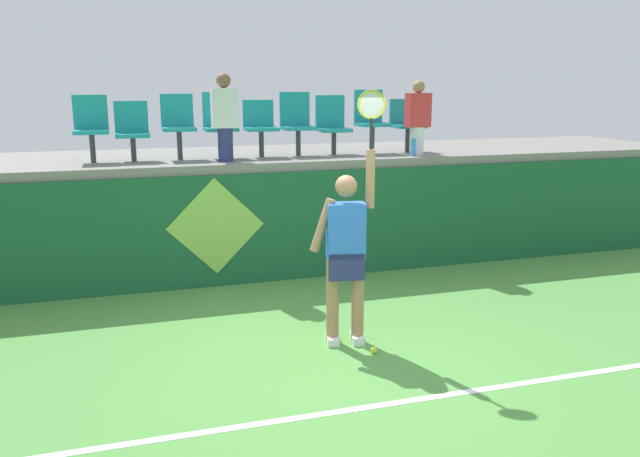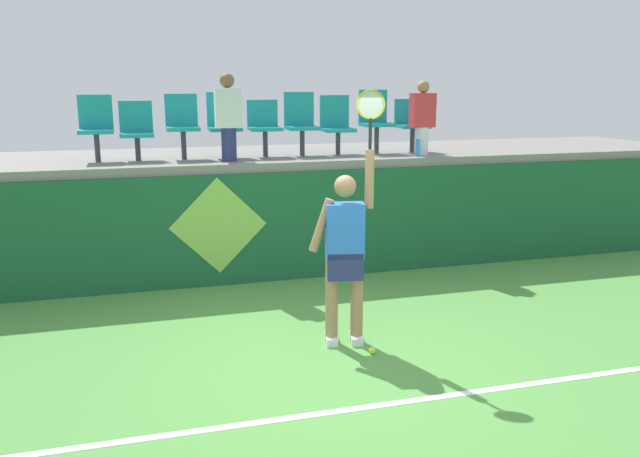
% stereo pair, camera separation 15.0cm
% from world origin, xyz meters
% --- Properties ---
extents(ground_plane, '(40.00, 40.00, 0.00)m').
position_xyz_m(ground_plane, '(0.00, 0.00, 0.00)').
color(ground_plane, '#519342').
extents(court_back_wall, '(13.71, 0.20, 1.48)m').
position_xyz_m(court_back_wall, '(0.00, 2.86, 0.74)').
color(court_back_wall, '#195633').
rests_on(court_back_wall, ground_plane).
extents(spectator_platform, '(13.71, 2.43, 0.12)m').
position_xyz_m(spectator_platform, '(0.00, 4.03, 1.54)').
color(spectator_platform, gray).
rests_on(spectator_platform, court_back_wall).
extents(court_baseline_stripe, '(12.34, 0.08, 0.01)m').
position_xyz_m(court_baseline_stripe, '(0.00, -0.87, 0.00)').
color(court_baseline_stripe, white).
rests_on(court_baseline_stripe, ground_plane).
extents(tennis_player, '(0.75, 0.33, 2.57)m').
position_xyz_m(tennis_player, '(0.24, 0.49, 0.99)').
color(tennis_player, white).
rests_on(tennis_player, ground_plane).
extents(tennis_ball, '(0.07, 0.07, 0.07)m').
position_xyz_m(tennis_ball, '(0.41, 0.14, 0.03)').
color(tennis_ball, '#D1E533').
rests_on(tennis_ball, ground_plane).
extents(water_bottle, '(0.07, 0.07, 0.25)m').
position_xyz_m(water_bottle, '(2.13, 3.03, 1.73)').
color(water_bottle, '#338CE5').
rests_on(water_bottle, spectator_platform).
extents(stadium_chair_0, '(0.44, 0.42, 0.88)m').
position_xyz_m(stadium_chair_0, '(-2.23, 3.63, 2.09)').
color(stadium_chair_0, '#38383D').
rests_on(stadium_chair_0, spectator_platform).
extents(stadium_chair_1, '(0.44, 0.42, 0.79)m').
position_xyz_m(stadium_chair_1, '(-1.71, 3.63, 2.03)').
color(stadium_chair_1, '#38383D').
rests_on(stadium_chair_1, spectator_platform).
extents(stadium_chair_2, '(0.44, 0.42, 0.88)m').
position_xyz_m(stadium_chair_2, '(-1.11, 3.63, 2.10)').
color(stadium_chair_2, '#38383D').
rests_on(stadium_chair_2, spectator_platform).
extents(stadium_chair_3, '(0.44, 0.42, 0.90)m').
position_xyz_m(stadium_chair_3, '(-0.54, 3.63, 2.10)').
color(stadium_chair_3, '#38383D').
rests_on(stadium_chair_3, spectator_platform).
extents(stadium_chair_4, '(0.44, 0.42, 0.79)m').
position_xyz_m(stadium_chair_4, '(0.03, 3.62, 2.05)').
color(stadium_chair_4, '#38383D').
rests_on(stadium_chair_4, spectator_platform).
extents(stadium_chair_5, '(0.44, 0.42, 0.90)m').
position_xyz_m(stadium_chair_5, '(0.57, 3.63, 2.09)').
color(stadium_chair_5, '#38383D').
rests_on(stadium_chair_5, spectator_platform).
extents(stadium_chair_6, '(0.44, 0.42, 0.85)m').
position_xyz_m(stadium_chair_6, '(1.11, 3.63, 2.05)').
color(stadium_chair_6, '#38383D').
rests_on(stadium_chair_6, spectator_platform).
extents(stadium_chair_7, '(0.44, 0.42, 0.93)m').
position_xyz_m(stadium_chair_7, '(1.71, 3.63, 2.12)').
color(stadium_chair_7, '#38383D').
rests_on(stadium_chair_7, spectator_platform).
extents(stadium_chair_8, '(0.44, 0.42, 0.79)m').
position_xyz_m(stadium_chair_8, '(2.28, 3.62, 2.05)').
color(stadium_chair_8, '#38383D').
rests_on(stadium_chair_8, spectator_platform).
extents(spectator_0, '(0.34, 0.20, 1.15)m').
position_xyz_m(spectator_0, '(-0.54, 3.19, 2.20)').
color(spectator_0, navy).
rests_on(spectator_0, spectator_platform).
extents(spectator_1, '(0.34, 0.20, 1.06)m').
position_xyz_m(spectator_1, '(2.28, 3.22, 2.15)').
color(spectator_1, white).
rests_on(spectator_1, spectator_platform).
extents(wall_signage_mount, '(1.27, 0.01, 1.45)m').
position_xyz_m(wall_signage_mount, '(-0.76, 2.76, 0.00)').
color(wall_signage_mount, '#195633').
rests_on(wall_signage_mount, ground_plane).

